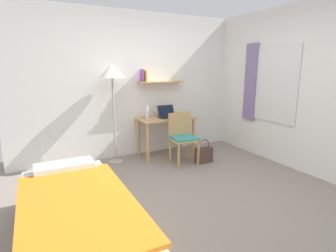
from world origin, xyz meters
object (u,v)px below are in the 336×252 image
at_px(desk, 166,125).
at_px(desk_chair, 183,136).
at_px(water_bottle, 147,112).
at_px(handbag, 204,155).
at_px(standing_lamp, 112,76).
at_px(bed, 77,221).
at_px(book_stack, 181,114).
at_px(laptop, 167,114).

xyz_separation_m(desk, desk_chair, (0.07, -0.50, -0.10)).
bearing_deg(water_bottle, desk, -4.74).
bearing_deg(handbag, desk_chair, 148.13).
distance_m(desk, water_bottle, 0.44).
relative_size(desk, water_bottle, 4.27).
bearing_deg(standing_lamp, bed, -115.54).
height_order(desk_chair, book_stack, desk_chair).
bearing_deg(desk_chair, desk, 98.45).
bearing_deg(desk, book_stack, -0.81).
distance_m(desk, handbag, 0.91).
bearing_deg(handbag, laptop, 117.20).
bearing_deg(desk, laptop, 21.94).
xyz_separation_m(bed, standing_lamp, (0.95, 1.98, 1.26)).
bearing_deg(desk, water_bottle, 175.26).
bearing_deg(desk_chair, bed, -143.67).
xyz_separation_m(water_bottle, book_stack, (0.69, -0.03, -0.08)).
bearing_deg(desk_chair, handbag, -31.87).
relative_size(bed, laptop, 6.19).
relative_size(standing_lamp, water_bottle, 7.07).
distance_m(standing_lamp, handbag, 2.04).
height_order(bed, book_stack, book_stack).
bearing_deg(desk_chair, book_stack, 62.80).
bearing_deg(laptop, standing_lamp, 179.71).
height_order(standing_lamp, water_bottle, standing_lamp).
distance_m(standing_lamp, laptop, 1.23).
bearing_deg(laptop, water_bottle, 177.11).
distance_m(bed, book_stack, 3.03).
height_order(water_bottle, handbag, water_bottle).
relative_size(desk, book_stack, 4.06).
height_order(desk, book_stack, book_stack).
bearing_deg(standing_lamp, water_bottle, 1.35).
height_order(bed, handbag, bed).
bearing_deg(handbag, bed, -151.13).
relative_size(laptop, book_stack, 1.33).
relative_size(desk, laptop, 3.06).
bearing_deg(desk, standing_lamp, 179.08).
relative_size(desk_chair, water_bottle, 3.62).
relative_size(desk_chair, book_stack, 3.44).
xyz_separation_m(desk, standing_lamp, (-0.97, 0.02, 0.91)).
height_order(desk, handbag, desk).
relative_size(laptop, water_bottle, 1.40).
relative_size(bed, desk_chair, 2.39).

